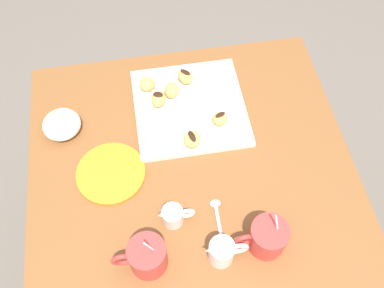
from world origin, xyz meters
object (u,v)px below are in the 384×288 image
coffee_mug_red_right (147,256)px  cream_pitcher_white (222,251)px  beignet_3 (159,99)px  beignet_5 (172,90)px  chocolate_sauce_pitcher (173,215)px  coffee_mug_red_left (267,237)px  saucer_orange_left (111,173)px  beignet_1 (147,84)px  beignet_0 (220,119)px  dining_table (192,190)px  beignet_2 (192,140)px  pastry_plate_square (190,107)px  beignet_4 (185,77)px  ice_cream_bowl (61,124)px

coffee_mug_red_right → cream_pitcher_white: coffee_mug_red_right is taller
beignet_3 → beignet_5: bearing=-148.2°
chocolate_sauce_pitcher → coffee_mug_red_left: bearing=155.6°
saucer_orange_left → cream_pitcher_white: bearing=132.7°
cream_pitcher_white → beignet_1: bearing=-77.5°
beignet_5 → coffee_mug_red_right: bearing=75.3°
cream_pitcher_white → beignet_0: 0.37m
dining_table → beignet_0: bearing=-130.5°
beignet_2 → beignet_1: bearing=-64.8°
coffee_mug_red_right → cream_pitcher_white: size_ratio=1.33×
chocolate_sauce_pitcher → pastry_plate_square: bearing=-106.1°
dining_table → chocolate_sauce_pitcher: size_ratio=9.38×
beignet_4 → beignet_5: same height
coffee_mug_red_left → chocolate_sauce_pitcher: bearing=-24.4°
ice_cream_bowl → coffee_mug_red_right: bearing=115.1°
ice_cream_bowl → beignet_4: (-0.36, -0.11, 0.00)m
beignet_0 → dining_table: bearing=49.5°
beignet_4 → beignet_2: bearing=85.8°
pastry_plate_square → cream_pitcher_white: cream_pitcher_white is taller
dining_table → coffee_mug_red_right: 0.34m
chocolate_sauce_pitcher → beignet_0: (-0.17, -0.26, 0.00)m
saucer_orange_left → beignet_2: (-0.23, -0.05, 0.03)m
beignet_3 → coffee_mug_red_left: bearing=114.0°
beignet_2 → beignet_4: beignet_4 is taller
pastry_plate_square → beignet_1: beignet_1 is taller
pastry_plate_square → beignet_4: (-0.00, -0.09, 0.03)m
coffee_mug_red_right → beignet_3: size_ratio=2.64×
saucer_orange_left → beignet_3: bearing=-127.7°
beignet_0 → beignet_1: 0.24m
pastry_plate_square → coffee_mug_red_right: (0.17, 0.42, 0.04)m
dining_table → beignet_0: size_ratio=20.24×
dining_table → beignet_5: bearing=-85.3°
chocolate_sauce_pitcher → beignet_5: bearing=-97.6°
dining_table → cream_pitcher_white: cream_pitcher_white is taller
coffee_mug_red_left → coffee_mug_red_right: (0.28, 0.00, 0.00)m
coffee_mug_red_left → saucer_orange_left: bearing=-35.2°
cream_pitcher_white → beignet_4: (0.00, -0.53, -0.00)m
saucer_orange_left → beignet_0: (-0.31, -0.10, 0.03)m
beignet_0 → beignet_4: bearing=-66.5°
chocolate_sauce_pitcher → beignet_4: bearing=-103.0°
beignet_2 → beignet_3: beignet_3 is taller
coffee_mug_red_left → beignet_4: size_ratio=2.66×
coffee_mug_red_right → beignet_4: bearing=-108.3°
pastry_plate_square → ice_cream_bowl: ice_cream_bowl is taller
coffee_mug_red_right → beignet_1: 0.51m
coffee_mug_red_left → saucer_orange_left: size_ratio=0.71×
dining_table → beignet_5: (0.02, -0.24, 0.18)m
dining_table → beignet_3: 0.29m
cream_pitcher_white → saucer_orange_left: (0.24, -0.26, -0.03)m
coffee_mug_red_left → beignet_5: 0.50m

